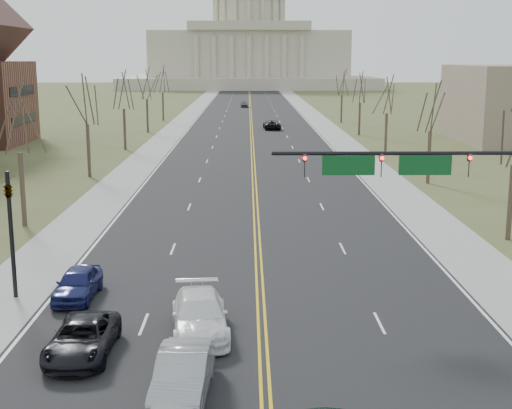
{
  "coord_description": "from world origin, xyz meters",
  "views": [
    {
      "loc": [
        -0.58,
        -18.5,
        11.09
      ],
      "look_at": [
        -0.12,
        20.43,
        3.0
      ],
      "focal_mm": 50.0,
      "sensor_mm": 36.0,
      "label": 1
    }
  ],
  "objects_px": {
    "car_sb_outer_lead": "(82,338)",
    "car_sb_inner_second": "(200,315)",
    "car_sb_outer_second": "(78,283)",
    "car_far_nb": "(272,125)",
    "signal_left": "(10,221)",
    "signal_mast": "(423,176)",
    "car_sb_inner_lead": "(183,374)",
    "car_far_sb": "(244,104)"
  },
  "relations": [
    {
      "from": "signal_mast",
      "to": "car_sb_inner_lead",
      "type": "height_order",
      "value": "signal_mast"
    },
    {
      "from": "car_far_sb",
      "to": "signal_mast",
      "type": "bearing_deg",
      "value": -88.48
    },
    {
      "from": "car_far_nb",
      "to": "car_sb_outer_lead",
      "type": "bearing_deg",
      "value": 79.24
    },
    {
      "from": "signal_mast",
      "to": "signal_left",
      "type": "bearing_deg",
      "value": 180.0
    },
    {
      "from": "car_sb_outer_lead",
      "to": "car_far_sb",
      "type": "distance_m",
      "value": 135.42
    },
    {
      "from": "signal_left",
      "to": "car_sb_outer_lead",
      "type": "xyz_separation_m",
      "value": [
        4.66,
        -6.68,
        -3.03
      ]
    },
    {
      "from": "signal_left",
      "to": "car_sb_outer_second",
      "type": "xyz_separation_m",
      "value": [
        2.97,
        -0.17,
        -2.98
      ]
    },
    {
      "from": "signal_mast",
      "to": "car_sb_outer_lead",
      "type": "distance_m",
      "value": 16.56
    },
    {
      "from": "signal_mast",
      "to": "car_sb_inner_lead",
      "type": "xyz_separation_m",
      "value": [
        -10.18,
        -10.07,
        -4.96
      ]
    },
    {
      "from": "car_sb_outer_lead",
      "to": "car_far_sb",
      "type": "height_order",
      "value": "car_far_sb"
    },
    {
      "from": "car_far_nb",
      "to": "signal_left",
      "type": "bearing_deg",
      "value": 75.38
    },
    {
      "from": "signal_mast",
      "to": "signal_left",
      "type": "distance_m",
      "value": 19.06
    },
    {
      "from": "car_sb_outer_second",
      "to": "car_far_nb",
      "type": "height_order",
      "value": "same"
    },
    {
      "from": "car_sb_outer_second",
      "to": "car_far_sb",
      "type": "xyz_separation_m",
      "value": [
        7.17,
        128.8,
        -0.03
      ]
    },
    {
      "from": "signal_left",
      "to": "car_far_sb",
      "type": "bearing_deg",
      "value": 85.49
    },
    {
      "from": "car_sb_inner_lead",
      "to": "car_sb_inner_second",
      "type": "xyz_separation_m",
      "value": [
        0.19,
        5.5,
        -0.0
      ]
    },
    {
      "from": "car_far_nb",
      "to": "car_far_sb",
      "type": "xyz_separation_m",
      "value": [
        -4.52,
        49.67,
        -0.03
      ]
    },
    {
      "from": "car_far_sb",
      "to": "car_far_nb",
      "type": "bearing_deg",
      "value": -87.2
    },
    {
      "from": "signal_mast",
      "to": "car_sb_inner_second",
      "type": "distance_m",
      "value": 12.06
    },
    {
      "from": "car_sb_inner_second",
      "to": "car_far_nb",
      "type": "xyz_separation_m",
      "value": [
        5.71,
        83.53,
        -0.07
      ]
    },
    {
      "from": "car_sb_inner_second",
      "to": "car_far_sb",
      "type": "xyz_separation_m",
      "value": [
        1.19,
        133.2,
        -0.1
      ]
    },
    {
      "from": "signal_left",
      "to": "car_far_nb",
      "type": "bearing_deg",
      "value": 79.48
    },
    {
      "from": "signal_left",
      "to": "car_sb_inner_second",
      "type": "distance_m",
      "value": 10.47
    },
    {
      "from": "signal_mast",
      "to": "car_far_sb",
      "type": "xyz_separation_m",
      "value": [
        -8.8,
        128.63,
        -5.06
      ]
    },
    {
      "from": "car_sb_outer_lead",
      "to": "car_sb_inner_second",
      "type": "bearing_deg",
      "value": 26.44
    },
    {
      "from": "signal_mast",
      "to": "car_sb_inner_second",
      "type": "xyz_separation_m",
      "value": [
        -9.99,
        -4.57,
        -4.96
      ]
    },
    {
      "from": "car_sb_inner_second",
      "to": "car_sb_outer_lead",
      "type": "bearing_deg",
      "value": -160.11
    },
    {
      "from": "signal_mast",
      "to": "car_sb_outer_second",
      "type": "bearing_deg",
      "value": -179.38
    },
    {
      "from": "car_sb_inner_second",
      "to": "car_far_nb",
      "type": "distance_m",
      "value": 83.72
    },
    {
      "from": "car_sb_outer_second",
      "to": "car_sb_outer_lead",
      "type": "bearing_deg",
      "value": -74.12
    },
    {
      "from": "signal_left",
      "to": "car_sb_outer_second",
      "type": "height_order",
      "value": "signal_left"
    },
    {
      "from": "car_sb_inner_lead",
      "to": "car_sb_outer_lead",
      "type": "height_order",
      "value": "car_sb_inner_lead"
    },
    {
      "from": "signal_left",
      "to": "car_far_sb",
      "type": "height_order",
      "value": "signal_left"
    },
    {
      "from": "signal_left",
      "to": "car_sb_outer_lead",
      "type": "bearing_deg",
      "value": -55.09
    },
    {
      "from": "signal_mast",
      "to": "car_sb_inner_lead",
      "type": "bearing_deg",
      "value": -135.32
    },
    {
      "from": "car_sb_inner_lead",
      "to": "car_sb_outer_lead",
      "type": "bearing_deg",
      "value": 143.42
    },
    {
      "from": "car_sb_outer_lead",
      "to": "car_far_nb",
      "type": "bearing_deg",
      "value": 83.59
    },
    {
      "from": "car_sb_outer_lead",
      "to": "signal_left",
      "type": "bearing_deg",
      "value": 125.16
    },
    {
      "from": "car_sb_outer_lead",
      "to": "car_sb_outer_second",
      "type": "relative_size",
      "value": 1.15
    },
    {
      "from": "signal_left",
      "to": "car_sb_inner_lead",
      "type": "relative_size",
      "value": 1.25
    },
    {
      "from": "car_far_nb",
      "to": "car_far_sb",
      "type": "height_order",
      "value": "car_far_nb"
    },
    {
      "from": "car_sb_outer_lead",
      "to": "signal_mast",
      "type": "bearing_deg",
      "value": 25.32
    }
  ]
}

